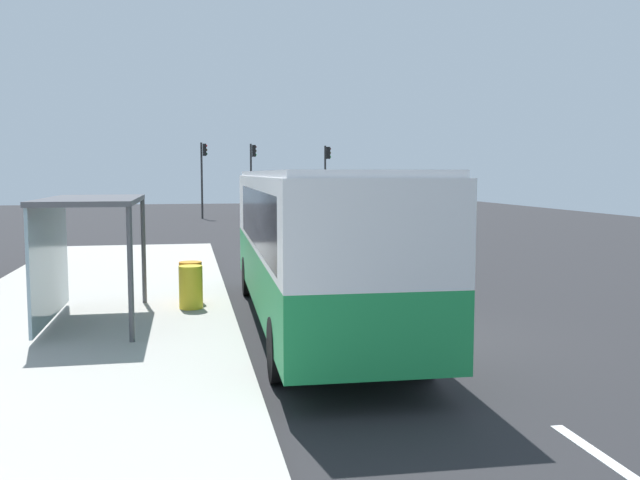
% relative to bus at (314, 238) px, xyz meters
% --- Properties ---
extents(ground_plane, '(56.00, 92.00, 0.04)m').
position_rel_bus_xyz_m(ground_plane, '(1.71, 12.72, -1.86)').
color(ground_plane, '#262628').
extents(sidewalk_platform, '(6.20, 30.00, 0.18)m').
position_rel_bus_xyz_m(sidewalk_platform, '(-4.69, 0.72, -1.75)').
color(sidewalk_platform, '#ADAAA3').
rests_on(sidewalk_platform, ground).
extents(lane_stripe_seg_0, '(0.16, 2.20, 0.01)m').
position_rel_bus_xyz_m(lane_stripe_seg_0, '(1.96, -7.28, -1.84)').
color(lane_stripe_seg_0, silver).
rests_on(lane_stripe_seg_0, ground).
extents(lane_stripe_seg_1, '(0.16, 2.20, 0.01)m').
position_rel_bus_xyz_m(lane_stripe_seg_1, '(1.96, -2.28, -1.84)').
color(lane_stripe_seg_1, silver).
rests_on(lane_stripe_seg_1, ground).
extents(lane_stripe_seg_2, '(0.16, 2.20, 0.01)m').
position_rel_bus_xyz_m(lane_stripe_seg_2, '(1.96, 2.72, -1.84)').
color(lane_stripe_seg_2, silver).
rests_on(lane_stripe_seg_2, ground).
extents(lane_stripe_seg_3, '(0.16, 2.20, 0.01)m').
position_rel_bus_xyz_m(lane_stripe_seg_3, '(1.96, 7.72, -1.84)').
color(lane_stripe_seg_3, silver).
rests_on(lane_stripe_seg_3, ground).
extents(lane_stripe_seg_4, '(0.16, 2.20, 0.01)m').
position_rel_bus_xyz_m(lane_stripe_seg_4, '(1.96, 12.72, -1.84)').
color(lane_stripe_seg_4, silver).
rests_on(lane_stripe_seg_4, ground).
extents(lane_stripe_seg_5, '(0.16, 2.20, 0.01)m').
position_rel_bus_xyz_m(lane_stripe_seg_5, '(1.96, 17.72, -1.84)').
color(lane_stripe_seg_5, silver).
rests_on(lane_stripe_seg_5, ground).
extents(lane_stripe_seg_6, '(0.16, 2.20, 0.01)m').
position_rel_bus_xyz_m(lane_stripe_seg_6, '(1.96, 22.72, -1.84)').
color(lane_stripe_seg_6, silver).
rests_on(lane_stripe_seg_6, ground).
extents(lane_stripe_seg_7, '(0.16, 2.20, 0.01)m').
position_rel_bus_xyz_m(lane_stripe_seg_7, '(1.96, 27.72, -1.84)').
color(lane_stripe_seg_7, silver).
rests_on(lane_stripe_seg_7, ground).
extents(bus, '(2.80, 11.07, 3.21)m').
position_rel_bus_xyz_m(bus, '(0.00, 0.00, 0.00)').
color(bus, '#1E8C47').
rests_on(bus, ground).
extents(white_van, '(2.07, 5.22, 2.30)m').
position_rel_bus_xyz_m(white_van, '(3.91, 22.02, -0.50)').
color(white_van, silver).
rests_on(white_van, ground).
extents(sedan_near, '(1.95, 4.45, 1.52)m').
position_rel_bus_xyz_m(sedan_near, '(4.01, 35.88, -1.05)').
color(sedan_near, '#A51919').
rests_on(sedan_near, ground).
extents(recycling_bin_yellow, '(0.52, 0.52, 0.95)m').
position_rel_bus_xyz_m(recycling_bin_yellow, '(-2.49, 1.48, -1.19)').
color(recycling_bin_yellow, yellow).
rests_on(recycling_bin_yellow, sidewalk_platform).
extents(recycling_bin_orange, '(0.52, 0.52, 0.95)m').
position_rel_bus_xyz_m(recycling_bin_orange, '(-2.49, 2.18, -1.19)').
color(recycling_bin_orange, orange).
rests_on(recycling_bin_orange, sidewalk_platform).
extents(traffic_light_near_side, '(0.49, 0.28, 5.09)m').
position_rel_bus_xyz_m(traffic_light_near_side, '(7.21, 34.15, 1.54)').
color(traffic_light_near_side, '#2D2D2D').
rests_on(traffic_light_near_side, ground).
extents(traffic_light_far_side, '(0.49, 0.28, 5.28)m').
position_rel_bus_xyz_m(traffic_light_far_side, '(-1.39, 34.95, 1.65)').
color(traffic_light_far_side, '#2D2D2D').
rests_on(traffic_light_far_side, ground).
extents(traffic_light_median, '(0.49, 0.28, 5.25)m').
position_rel_bus_xyz_m(traffic_light_median, '(2.11, 35.75, 1.63)').
color(traffic_light_median, '#2D2D2D').
rests_on(traffic_light_median, ground).
extents(bus_shelter, '(1.80, 4.00, 2.50)m').
position_rel_bus_xyz_m(bus_shelter, '(-4.70, 0.48, 0.25)').
color(bus_shelter, '#4C4C51').
rests_on(bus_shelter, sidewalk_platform).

